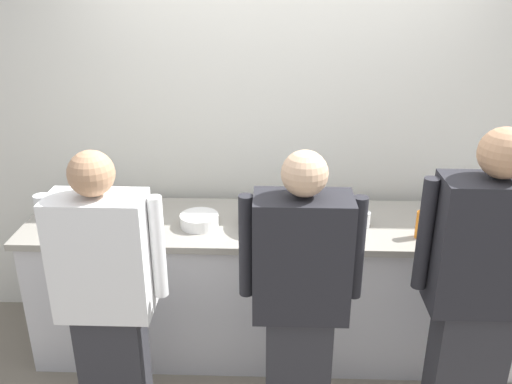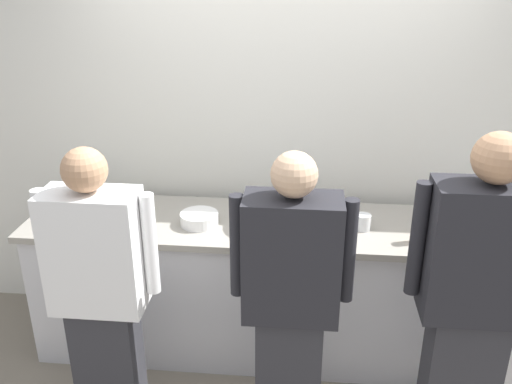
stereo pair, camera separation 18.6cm
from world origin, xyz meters
name	(u,v)px [view 2 (the right image)]	position (x,y,z in m)	size (l,w,h in m)	color
ground_plane	(274,384)	(0.00, 0.00, 0.00)	(9.00, 9.00, 0.00)	slate
wall_back	(285,124)	(0.00, 0.83, 1.39)	(4.81, 0.10, 2.77)	silver
prep_counter	(278,287)	(0.00, 0.36, 0.46)	(3.06, 0.68, 0.91)	silver
chef_near_left	(100,293)	(-0.84, -0.39, 0.85)	(0.59, 0.24, 1.60)	#2D2D33
chef_center	(291,301)	(0.10, -0.37, 0.85)	(0.59, 0.24, 1.61)	#2D2D33
chef_far_right	(473,300)	(0.94, -0.37, 0.91)	(0.62, 0.24, 1.72)	#2D2D33
plate_stack_front	(199,219)	(-0.48, 0.30, 0.94)	(0.23, 0.23, 0.07)	white
plate_stack_rear	(83,203)	(-1.24, 0.42, 0.95)	(0.22, 0.22, 0.10)	white
mixing_bowl_steel	(272,217)	(-0.04, 0.31, 0.96)	(0.39, 0.39, 0.11)	#B7BABF
sheet_tray	(470,227)	(1.12, 0.39, 0.92)	(0.45, 0.34, 0.02)	#B7BABF
squeeze_bottle_primary	(128,204)	(-0.92, 0.33, 1.00)	(0.06, 0.06, 0.20)	#E5E066
squeeze_bottle_secondary	(421,227)	(0.79, 0.19, 1.00)	(0.06, 0.06, 0.19)	orange
ramekin_red_sauce	(69,225)	(-1.23, 0.17, 0.93)	(0.10, 0.10, 0.04)	white
ramekin_yellow_sauce	(311,213)	(0.19, 0.47, 0.93)	(0.10, 0.10, 0.04)	white
deli_cup	(363,222)	(0.49, 0.32, 0.95)	(0.09, 0.09, 0.09)	white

